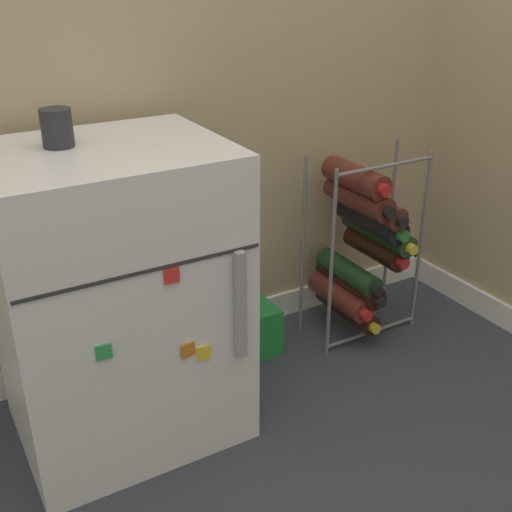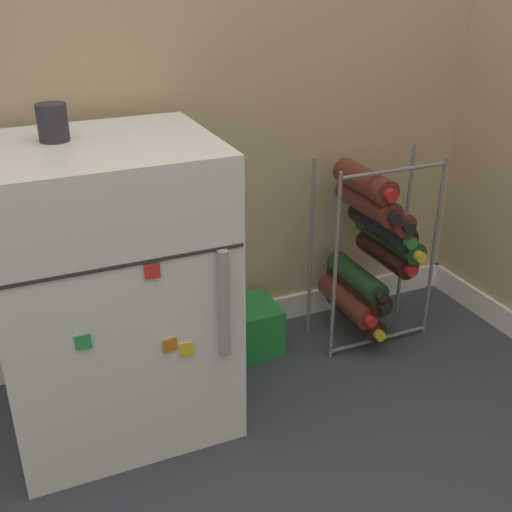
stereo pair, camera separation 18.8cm
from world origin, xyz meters
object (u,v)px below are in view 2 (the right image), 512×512
at_px(mini_fridge, 111,291).
at_px(wine_rack, 370,248).
at_px(soda_box, 244,328).
at_px(fridge_top_cup, 53,123).

distance_m(mini_fridge, wine_rack, 0.87).
bearing_deg(soda_box, fridge_top_cup, -168.69).
distance_m(soda_box, fridge_top_cup, 0.93).
height_order(mini_fridge, fridge_top_cup, fridge_top_cup).
bearing_deg(fridge_top_cup, soda_box, 11.31).
height_order(wine_rack, soda_box, wine_rack).
xyz_separation_m(wine_rack, fridge_top_cup, (-0.94, -0.03, 0.51)).
bearing_deg(mini_fridge, fridge_top_cup, 146.57).
distance_m(mini_fridge, fridge_top_cup, 0.45).
relative_size(mini_fridge, fridge_top_cup, 9.01).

